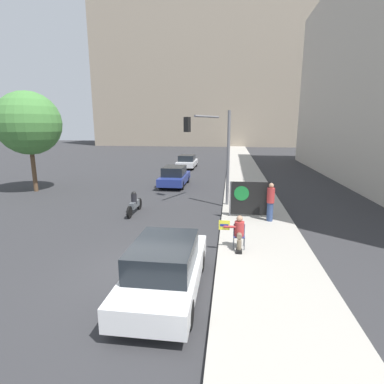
# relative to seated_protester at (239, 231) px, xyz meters

# --- Properties ---
(ground_plane) EXTENTS (160.00, 160.00, 0.00)m
(ground_plane) POSITION_rel_seated_protester_xyz_m (-2.74, -2.00, -0.77)
(ground_plane) COLOR #303033
(sidewalk_curb) EXTENTS (3.26, 90.00, 0.14)m
(sidewalk_curb) POSITION_rel_seated_protester_xyz_m (0.92, 13.00, -0.70)
(sidewalk_curb) COLOR #A8A399
(sidewalk_curb) RESTS_ON ground_plane
(building_backdrop_far) EXTENTS (52.00, 12.00, 32.52)m
(building_backdrop_far) POSITION_rel_seated_protester_xyz_m (-4.74, 60.50, 15.49)
(building_backdrop_far) COLOR gray
(building_backdrop_far) RESTS_ON ground_plane
(seated_protester) EXTENTS (0.92, 0.77, 1.19)m
(seated_protester) POSITION_rel_seated_protester_xyz_m (0.00, 0.00, 0.00)
(seated_protester) COLOR #474C56
(seated_protester) RESTS_ON sidewalk_curb
(jogger_on_sidewalk) EXTENTS (0.34, 0.34, 1.76)m
(jogger_on_sidewalk) POSITION_rel_seated_protester_xyz_m (1.49, 3.39, 0.27)
(jogger_on_sidewalk) COLOR #334775
(jogger_on_sidewalk) RESTS_ON sidewalk_curb
(protest_banner) EXTENTS (1.93, 0.06, 1.70)m
(protest_banner) POSITION_rel_seated_protester_xyz_m (0.60, 3.90, 0.27)
(protest_banner) COLOR slate
(protest_banner) RESTS_ON sidewalk_curb
(traffic_light_pole) EXTENTS (2.66, 2.43, 5.05)m
(traffic_light_pole) POSITION_rel_seated_protester_xyz_m (-1.44, 6.53, 2.79)
(traffic_light_pole) COLOR slate
(traffic_light_pole) RESTS_ON sidewalk_curb
(parked_car_curbside) EXTENTS (1.80, 4.37, 1.50)m
(parked_car_curbside) POSITION_rel_seated_protester_xyz_m (-1.99, -2.96, -0.03)
(parked_car_curbside) COLOR white
(parked_car_curbside) RESTS_ON ground_plane
(car_on_road_nearest) EXTENTS (1.76, 4.35, 1.48)m
(car_on_road_nearest) POSITION_rel_seated_protester_xyz_m (-4.47, 11.55, -0.04)
(car_on_road_nearest) COLOR navy
(car_on_road_nearest) RESTS_ON ground_plane
(car_on_road_midblock) EXTENTS (1.80, 4.33, 1.41)m
(car_on_road_midblock) POSITION_rel_seated_protester_xyz_m (-4.94, 21.18, -0.07)
(car_on_road_midblock) COLOR silver
(car_on_road_midblock) RESTS_ON ground_plane
(motorcycle_on_road) EXTENTS (0.28, 2.22, 1.17)m
(motorcycle_on_road) POSITION_rel_seated_protester_xyz_m (-5.16, 4.16, -0.26)
(motorcycle_on_road) COLOR #565B60
(motorcycle_on_road) RESTS_ON ground_plane
(street_tree_near_curb) EXTENTS (4.12, 4.12, 6.63)m
(street_tree_near_curb) POSITION_rel_seated_protester_xyz_m (-13.59, 8.50, 3.78)
(street_tree_near_curb) COLOR brown
(street_tree_near_curb) RESTS_ON ground_plane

